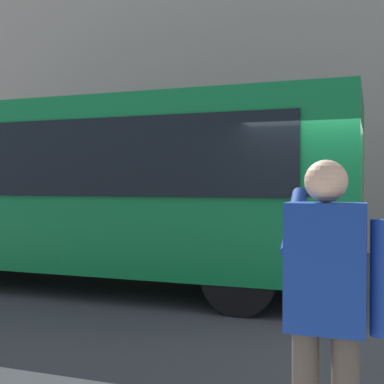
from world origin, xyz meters
name	(u,v)px	position (x,y,z in m)	size (l,w,h in m)	color
ground_plane	(347,314)	(0.00, 0.00, 0.00)	(60.00, 60.00, 0.00)	#38383A
building_facade_far	(362,18)	(-0.02, -6.80, 5.99)	(28.00, 1.55, 12.00)	#A89E8E
red_bus	(83,186)	(4.35, -0.53, 1.68)	(9.05, 2.54, 3.08)	#0F7238
pedestrian_photographer	(326,298)	(-0.09, 4.36, 1.14)	(0.53, 0.52, 1.70)	#4C4238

